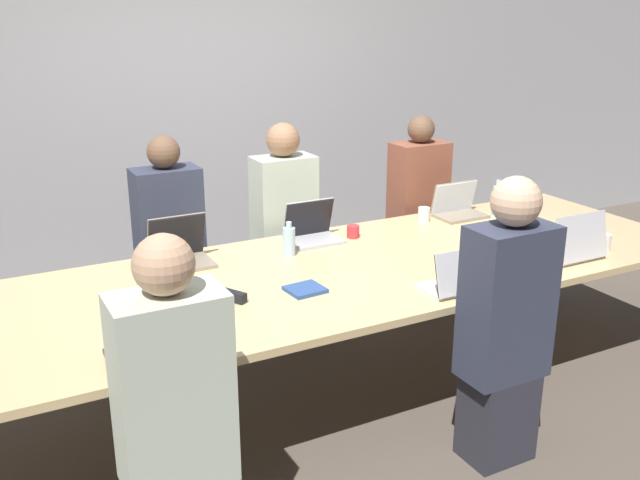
{
  "coord_description": "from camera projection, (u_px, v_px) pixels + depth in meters",
  "views": [
    {
      "loc": [
        -1.7,
        -3.19,
        2.11
      ],
      "look_at": [
        0.05,
        0.1,
        0.88
      ],
      "focal_mm": 40.0,
      "sensor_mm": 36.0,
      "label": 1
    }
  ],
  "objects": [
    {
      "name": "conference_table",
      "position": [
        321.0,
        280.0,
        3.88
      ],
      "size": [
        4.64,
        1.41,
        0.73
      ],
      "color": "#D6B77F",
      "rests_on": "ground_plane"
    },
    {
      "name": "laptop_near_right",
      "position": [
        573.0,
        246.0,
        4.04
      ],
      "size": [
        0.37,
        0.27,
        0.28
      ],
      "rotation": [
        0.0,
        0.0,
        3.14
      ],
      "color": "silver",
      "rests_on": "conference_table"
    },
    {
      "name": "laptop_far_center",
      "position": [
        312.0,
        229.0,
        4.37
      ],
      "size": [
        0.32,
        0.25,
        0.25
      ],
      "color": "#B7B7BC",
      "rests_on": "conference_table"
    },
    {
      "name": "person_near_midright",
      "position": [
        505.0,
        328.0,
        3.3
      ],
      "size": [
        0.4,
        0.24,
        1.41
      ],
      "rotation": [
        0.0,
        0.0,
        3.14
      ],
      "color": "#2D2D38",
      "rests_on": "ground_plane"
    },
    {
      "name": "laptop_near_midright",
      "position": [
        458.0,
        279.0,
        3.58
      ],
      "size": [
        0.33,
        0.23,
        0.23
      ],
      "rotation": [
        0.0,
        0.0,
        3.14
      ],
      "color": "silver",
      "rests_on": "conference_table"
    },
    {
      "name": "laptop_far_midleft",
      "position": [
        180.0,
        250.0,
        3.98
      ],
      "size": [
        0.33,
        0.28,
        0.27
      ],
      "color": "gray",
      "rests_on": "conference_table"
    },
    {
      "name": "cup_far_center",
      "position": [
        353.0,
        232.0,
        4.43
      ],
      "size": [
        0.08,
        0.08,
        0.08
      ],
      "color": "red",
      "rests_on": "conference_table"
    },
    {
      "name": "ground_plane",
      "position": [
        321.0,
        392.0,
        4.09
      ],
      "size": [
        24.0,
        24.0,
        0.0
      ],
      "primitive_type": "plane",
      "color": "brown"
    },
    {
      "name": "person_far_right",
      "position": [
        417.0,
        213.0,
        5.22
      ],
      "size": [
        0.4,
        0.24,
        1.38
      ],
      "color": "#2D2D38",
      "rests_on": "ground_plane"
    },
    {
      "name": "notebook",
      "position": [
        305.0,
        289.0,
        3.61
      ],
      "size": [
        0.19,
        0.18,
        0.02
      ],
      "rotation": [
        0.0,
        0.0,
        0.08
      ],
      "color": "#2D4C8C",
      "rests_on": "conference_table"
    },
    {
      "name": "laptop_near_left",
      "position": [
        149.0,
        344.0,
        2.9
      ],
      "size": [
        0.33,
        0.22,
        0.22
      ],
      "rotation": [
        0.0,
        0.0,
        3.14
      ],
      "color": "#333338",
      "rests_on": "conference_table"
    },
    {
      "name": "curtain_wall",
      "position": [
        194.0,
        105.0,
        5.36
      ],
      "size": [
        12.0,
        0.06,
        2.8
      ],
      "color": "#ADADB2",
      "rests_on": "ground_plane"
    },
    {
      "name": "cup_near_right",
      "position": [
        603.0,
        242.0,
        4.21
      ],
      "size": [
        0.09,
        0.09,
        0.1
      ],
      "color": "white",
      "rests_on": "conference_table"
    },
    {
      "name": "person_far_midleft",
      "position": [
        170.0,
        250.0,
        4.43
      ],
      "size": [
        0.4,
        0.24,
        1.38
      ],
      "color": "#2D2D38",
      "rests_on": "ground_plane"
    },
    {
      "name": "bottle_far_center",
      "position": [
        289.0,
        241.0,
        4.1
      ],
      "size": [
        0.07,
        0.07,
        0.2
      ],
      "color": "#ADD1E0",
      "rests_on": "conference_table"
    },
    {
      "name": "person_near_left",
      "position": [
        175.0,
        424.0,
        2.56
      ],
      "size": [
        0.4,
        0.24,
        1.4
      ],
      "rotation": [
        0.0,
        0.0,
        3.14
      ],
      "color": "#2D2D38",
      "rests_on": "ground_plane"
    },
    {
      "name": "bottle_far_right",
      "position": [
        497.0,
        200.0,
        4.87
      ],
      "size": [
        0.06,
        0.06,
        0.25
      ],
      "color": "#ADD1E0",
      "rests_on": "conference_table"
    },
    {
      "name": "stapler",
      "position": [
        233.0,
        296.0,
        3.49
      ],
      "size": [
        0.11,
        0.15,
        0.05
      ],
      "rotation": [
        0.0,
        0.0,
        0.5
      ],
      "color": "black",
      "rests_on": "conference_table"
    },
    {
      "name": "person_far_center",
      "position": [
        284.0,
        230.0,
        4.75
      ],
      "size": [
        0.4,
        0.24,
        1.4
      ],
      "color": "#2D2D38",
      "rests_on": "ground_plane"
    },
    {
      "name": "laptop_far_right",
      "position": [
        457.0,
        206.0,
        4.88
      ],
      "size": [
        0.34,
        0.23,
        0.23
      ],
      "color": "gray",
      "rests_on": "conference_table"
    },
    {
      "name": "cup_far_right",
      "position": [
        424.0,
        215.0,
        4.76
      ],
      "size": [
        0.08,
        0.08,
        0.1
      ],
      "color": "white",
      "rests_on": "conference_table"
    }
  ]
}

